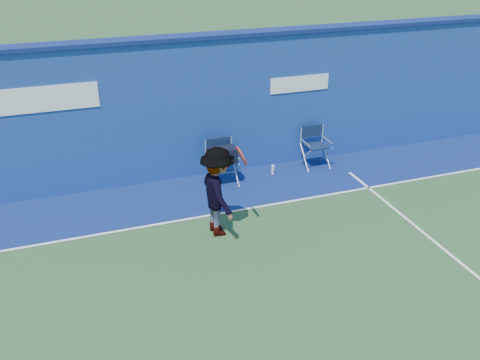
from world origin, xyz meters
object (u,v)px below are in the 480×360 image
object	(u,v)px
directors_chair_right	(315,154)
water_bottle	(273,170)
tennis_player	(218,192)
directors_chair_left	(222,166)

from	to	relation	value
directors_chair_right	water_bottle	bearing A→B (deg)	-174.70
water_bottle	tennis_player	xyz separation A→B (m)	(-1.86, -1.92, 0.73)
water_bottle	directors_chair_right	bearing A→B (deg)	5.30
directors_chair_right	water_bottle	size ratio (longest dim) A/B	4.18
directors_chair_left	directors_chair_right	bearing A→B (deg)	4.39
directors_chair_right	tennis_player	world-z (taller)	tennis_player
tennis_player	water_bottle	bearing A→B (deg)	45.99
directors_chair_right	water_bottle	distance (m)	1.12
directors_chair_left	directors_chair_right	world-z (taller)	directors_chair_left
water_bottle	tennis_player	size ratio (longest dim) A/B	0.13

